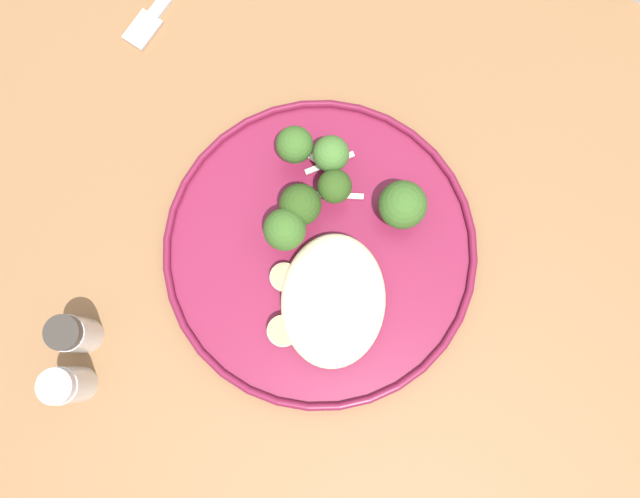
# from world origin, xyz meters

# --- Properties ---
(ground) EXTENTS (6.00, 6.00, 0.00)m
(ground) POSITION_xyz_m (0.00, 0.00, 0.00)
(ground) COLOR #665B51
(wooden_dining_table) EXTENTS (1.40, 1.00, 0.74)m
(wooden_dining_table) POSITION_xyz_m (0.00, 0.00, 0.66)
(wooden_dining_table) COLOR brown
(wooden_dining_table) RESTS_ON ground
(dinner_plate) EXTENTS (0.29, 0.29, 0.02)m
(dinner_plate) POSITION_xyz_m (-0.05, 0.02, 0.75)
(dinner_plate) COLOR maroon
(dinner_plate) RESTS_ON wooden_dining_table
(noodle_bed) EXTENTS (0.12, 0.09, 0.03)m
(noodle_bed) POSITION_xyz_m (-0.10, 0.00, 0.77)
(noodle_bed) COLOR beige
(noodle_bed) RESTS_ON dinner_plate
(seared_scallop_left_edge) EXTENTS (0.03, 0.03, 0.02)m
(seared_scallop_left_edge) POSITION_xyz_m (-0.13, 0.04, 0.76)
(seared_scallop_left_edge) COLOR beige
(seared_scallop_left_edge) RESTS_ON dinner_plate
(seared_scallop_tiny_bay) EXTENTS (0.03, 0.03, 0.01)m
(seared_scallop_tiny_bay) POSITION_xyz_m (-0.10, 0.00, 0.76)
(seared_scallop_tiny_bay) COLOR #E5C689
(seared_scallop_tiny_bay) RESTS_ON dinner_plate
(seared_scallop_rear_pale) EXTENTS (0.03, 0.03, 0.01)m
(seared_scallop_rear_pale) POSITION_xyz_m (-0.08, 0.05, 0.76)
(seared_scallop_rear_pale) COLOR beige
(seared_scallop_rear_pale) RESTS_ON dinner_plate
(seared_scallop_right_edge) EXTENTS (0.02, 0.02, 0.01)m
(seared_scallop_right_edge) POSITION_xyz_m (-0.12, 0.02, 0.76)
(seared_scallop_right_edge) COLOR #E5C689
(seared_scallop_right_edge) RESTS_ON dinner_plate
(seared_scallop_center_golden) EXTENTS (0.03, 0.03, 0.02)m
(seared_scallop_center_golden) POSITION_xyz_m (-0.07, 0.02, 0.76)
(seared_scallop_center_golden) COLOR #E5C689
(seared_scallop_center_golden) RESTS_ON dinner_plate
(broccoli_floret_front_edge) EXTENTS (0.03, 0.03, 0.05)m
(broccoli_floret_front_edge) POSITION_xyz_m (-0.00, 0.01, 0.79)
(broccoli_floret_front_edge) COLOR #89A356
(broccoli_floret_front_edge) RESTS_ON dinner_plate
(broccoli_floret_rear_charred) EXTENTS (0.04, 0.04, 0.06)m
(broccoli_floret_rear_charred) POSITION_xyz_m (-0.02, 0.04, 0.78)
(broccoli_floret_rear_charred) COLOR #89A356
(broccoli_floret_rear_charred) RESTS_ON dinner_plate
(broccoli_floret_beside_noodles) EXTENTS (0.03, 0.03, 0.06)m
(broccoli_floret_beside_noodles) POSITION_xyz_m (0.03, 0.04, 0.79)
(broccoli_floret_beside_noodles) COLOR #7A994C
(broccoli_floret_beside_noodles) RESTS_ON dinner_plate
(broccoli_floret_left_leaning) EXTENTS (0.04, 0.04, 0.06)m
(broccoli_floret_left_leaning) POSITION_xyz_m (-0.04, 0.05, 0.79)
(broccoli_floret_left_leaning) COLOR #7A994C
(broccoli_floret_left_leaning) RESTS_ON dinner_plate
(broccoli_floret_tall_stalk) EXTENTS (0.04, 0.04, 0.05)m
(broccoli_floret_tall_stalk) POSITION_xyz_m (-0.01, -0.06, 0.78)
(broccoli_floret_tall_stalk) COLOR #7A994C
(broccoli_floret_tall_stalk) RESTS_ON dinner_plate
(broccoli_floret_near_rim) EXTENTS (0.03, 0.03, 0.06)m
(broccoli_floret_near_rim) POSITION_xyz_m (0.03, 0.01, 0.79)
(broccoli_floret_near_rim) COLOR #7A994C
(broccoli_floret_near_rim) RESTS_ON dinner_plate
(onion_sliver_pale_crescent) EXTENTS (0.01, 0.06, 0.00)m
(onion_sliver_pale_crescent) POSITION_xyz_m (0.00, 0.01, 0.75)
(onion_sliver_pale_crescent) COLOR silver
(onion_sliver_pale_crescent) RESTS_ON dinner_plate
(onion_sliver_curled_piece) EXTENTS (0.02, 0.03, 0.00)m
(onion_sliver_curled_piece) POSITION_xyz_m (0.04, 0.03, 0.75)
(onion_sliver_curled_piece) COLOR silver
(onion_sliver_curled_piece) RESTS_ON dinner_plate
(onion_sliver_long_sliver) EXTENTS (0.03, 0.05, 0.00)m
(onion_sliver_long_sliver) POSITION_xyz_m (0.03, 0.01, 0.75)
(onion_sliver_long_sliver) COLOR silver
(onion_sliver_long_sliver) RESTS_ON dinner_plate
(salt_shaker) EXTENTS (0.03, 0.03, 0.07)m
(salt_shaker) POSITION_xyz_m (-0.19, 0.22, 0.77)
(salt_shaker) COLOR white
(salt_shaker) RESTS_ON wooden_dining_table
(pepper_shaker) EXTENTS (0.03, 0.03, 0.07)m
(pepper_shaker) POSITION_xyz_m (-0.15, 0.22, 0.77)
(pepper_shaker) COLOR white
(pepper_shaker) RESTS_ON wooden_dining_table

